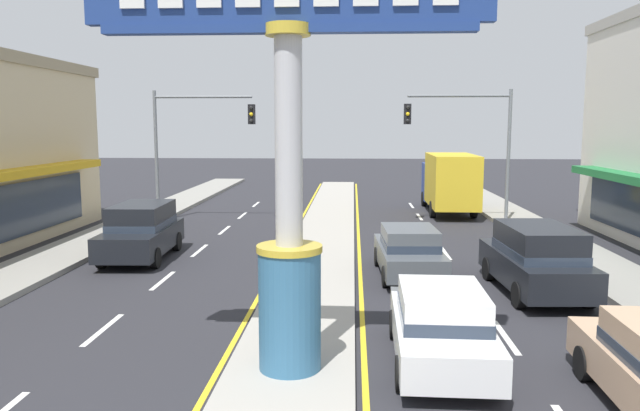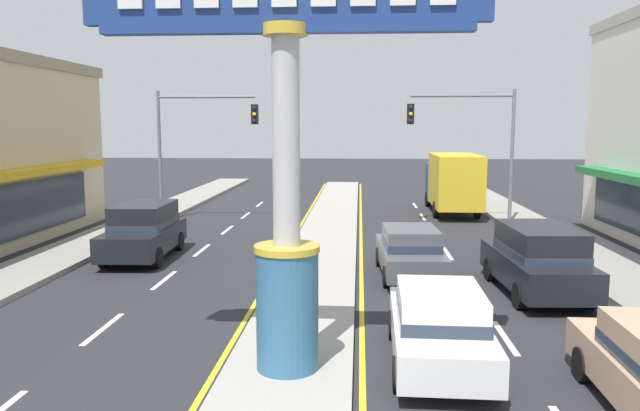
{
  "view_description": "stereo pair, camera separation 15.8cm",
  "coord_description": "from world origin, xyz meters",
  "px_view_note": "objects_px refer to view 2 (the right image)",
  "views": [
    {
      "loc": [
        1.14,
        -3.92,
        4.62
      ],
      "look_at": [
        0.32,
        11.29,
        2.6
      ],
      "focal_mm": 34.37,
      "sensor_mm": 36.0,
      "label": 1
    },
    {
      "loc": [
        1.3,
        -3.91,
        4.62
      ],
      "look_at": [
        0.32,
        11.29,
        2.6
      ],
      "focal_mm": 34.37,
      "sensor_mm": 36.0,
      "label": 2
    }
  ],
  "objects_px": {
    "district_sign": "(286,159)",
    "suv_near_left_lane": "(537,259)",
    "traffic_light_left_side": "(195,132)",
    "sedan_mid_left_lane": "(439,325)",
    "box_truck_near_right_lane": "(453,181)",
    "suv_far_right_lane": "(144,230)",
    "traffic_light_right_side": "(473,133)",
    "sedan_far_left_oncoming": "(410,251)"
  },
  "relations": [
    {
      "from": "suv_near_left_lane",
      "to": "sedan_mid_left_lane",
      "type": "xyz_separation_m",
      "value": [
        -3.31,
        -5.17,
        -0.2
      ]
    },
    {
      "from": "traffic_light_right_side",
      "to": "sedan_far_left_oncoming",
      "type": "relative_size",
      "value": 1.42
    },
    {
      "from": "suv_near_left_lane",
      "to": "sedan_far_left_oncoming",
      "type": "relative_size",
      "value": 1.07
    },
    {
      "from": "sedan_far_left_oncoming",
      "to": "traffic_light_right_side",
      "type": "bearing_deg",
      "value": 69.99
    },
    {
      "from": "box_truck_near_right_lane",
      "to": "suv_far_right_lane",
      "type": "xyz_separation_m",
      "value": [
        -12.3,
        -11.56,
        -0.71
      ]
    },
    {
      "from": "sedan_mid_left_lane",
      "to": "sedan_far_left_oncoming",
      "type": "xyz_separation_m",
      "value": [
        0.0,
        6.93,
        0.0
      ]
    },
    {
      "from": "traffic_light_right_side",
      "to": "traffic_light_left_side",
      "type": "bearing_deg",
      "value": 178.51
    },
    {
      "from": "box_truck_near_right_lane",
      "to": "suv_far_right_lane",
      "type": "height_order",
      "value": "box_truck_near_right_lane"
    },
    {
      "from": "traffic_light_left_side",
      "to": "sedan_mid_left_lane",
      "type": "height_order",
      "value": "traffic_light_left_side"
    },
    {
      "from": "suv_near_left_lane",
      "to": "traffic_light_left_side",
      "type": "bearing_deg",
      "value": 136.55
    },
    {
      "from": "traffic_light_right_side",
      "to": "suv_near_left_lane",
      "type": "distance_m",
      "value": 12.05
    },
    {
      "from": "district_sign",
      "to": "sedan_mid_left_lane",
      "type": "height_order",
      "value": "district_sign"
    },
    {
      "from": "district_sign",
      "to": "suv_near_left_lane",
      "type": "relative_size",
      "value": 1.6
    },
    {
      "from": "traffic_light_right_side",
      "to": "suv_far_right_lane",
      "type": "height_order",
      "value": "traffic_light_right_side"
    },
    {
      "from": "suv_far_right_lane",
      "to": "suv_near_left_lane",
      "type": "bearing_deg",
      "value": -17.26
    },
    {
      "from": "traffic_light_right_side",
      "to": "box_truck_near_right_lane",
      "type": "relative_size",
      "value": 0.9
    },
    {
      "from": "box_truck_near_right_lane",
      "to": "suv_far_right_lane",
      "type": "bearing_deg",
      "value": -136.79
    },
    {
      "from": "suv_far_right_lane",
      "to": "district_sign",
      "type": "bearing_deg",
      "value": -57.58
    },
    {
      "from": "sedan_mid_left_lane",
      "to": "district_sign",
      "type": "bearing_deg",
      "value": -166.19
    },
    {
      "from": "traffic_light_left_side",
      "to": "sedan_mid_left_lane",
      "type": "distance_m",
      "value": 19.77
    },
    {
      "from": "district_sign",
      "to": "suv_far_right_lane",
      "type": "xyz_separation_m",
      "value": [
        -6.16,
        9.7,
        -3.04
      ]
    },
    {
      "from": "traffic_light_left_side",
      "to": "district_sign",
      "type": "bearing_deg",
      "value": -70.12
    },
    {
      "from": "traffic_light_right_side",
      "to": "sedan_mid_left_lane",
      "type": "xyz_separation_m",
      "value": [
        -3.59,
        -16.77,
        -3.46
      ]
    },
    {
      "from": "traffic_light_left_side",
      "to": "traffic_light_right_side",
      "type": "xyz_separation_m",
      "value": [
        12.88,
        -0.34,
        0.0
      ]
    },
    {
      "from": "suv_near_left_lane",
      "to": "suv_far_right_lane",
      "type": "bearing_deg",
      "value": 162.74
    },
    {
      "from": "box_truck_near_right_lane",
      "to": "sedan_mid_left_lane",
      "type": "bearing_deg",
      "value": -99.09
    },
    {
      "from": "traffic_light_left_side",
      "to": "sedan_far_left_oncoming",
      "type": "bearing_deg",
      "value": -47.57
    },
    {
      "from": "traffic_light_right_side",
      "to": "sedan_far_left_oncoming",
      "type": "distance_m",
      "value": 11.02
    },
    {
      "from": "suv_far_right_lane",
      "to": "suv_near_left_lane",
      "type": "height_order",
      "value": "same"
    },
    {
      "from": "traffic_light_left_side",
      "to": "sedan_far_left_oncoming",
      "type": "distance_m",
      "value": 14.21
    },
    {
      "from": "traffic_light_left_side",
      "to": "sedan_mid_left_lane",
      "type": "relative_size",
      "value": 1.43
    },
    {
      "from": "traffic_light_left_side",
      "to": "box_truck_near_right_lane",
      "type": "height_order",
      "value": "traffic_light_left_side"
    },
    {
      "from": "traffic_light_left_side",
      "to": "traffic_light_right_side",
      "type": "relative_size",
      "value": 1.0
    },
    {
      "from": "box_truck_near_right_lane",
      "to": "traffic_light_left_side",
      "type": "bearing_deg",
      "value": -164.69
    },
    {
      "from": "suv_near_left_lane",
      "to": "sedan_far_left_oncoming",
      "type": "height_order",
      "value": "suv_near_left_lane"
    },
    {
      "from": "suv_near_left_lane",
      "to": "district_sign",
      "type": "bearing_deg",
      "value": -136.38
    },
    {
      "from": "district_sign",
      "to": "suv_far_right_lane",
      "type": "height_order",
      "value": "district_sign"
    },
    {
      "from": "traffic_light_left_side",
      "to": "box_truck_near_right_lane",
      "type": "xyz_separation_m",
      "value": [
        12.58,
        3.45,
        -2.55
      ]
    },
    {
      "from": "box_truck_near_right_lane",
      "to": "sedan_mid_left_lane",
      "type": "relative_size",
      "value": 1.59
    },
    {
      "from": "district_sign",
      "to": "suv_near_left_lane",
      "type": "xyz_separation_m",
      "value": [
        6.16,
        5.87,
        -3.04
      ]
    },
    {
      "from": "suv_far_right_lane",
      "to": "traffic_light_left_side",
      "type": "bearing_deg",
      "value": 91.99
    },
    {
      "from": "district_sign",
      "to": "traffic_light_right_side",
      "type": "relative_size",
      "value": 1.21
    }
  ]
}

